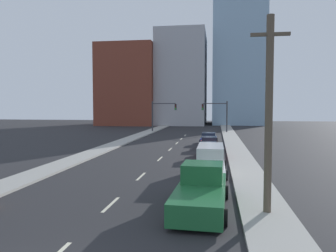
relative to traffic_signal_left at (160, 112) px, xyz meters
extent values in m
cube|color=#9E9B93|center=(-1.89, 0.87, -3.57)|extent=(2.25, 104.17, 0.15)
cube|color=#9E9B93|center=(12.25, 0.87, -3.57)|extent=(2.25, 104.17, 0.15)
cube|color=beige|center=(5.18, -43.62, -3.64)|extent=(0.16, 2.40, 0.01)
cube|color=beige|center=(5.18, -37.32, -3.64)|extent=(0.16, 2.40, 0.01)
cube|color=beige|center=(5.18, -29.93, -3.64)|extent=(0.16, 2.40, 0.01)
cube|color=beige|center=(5.18, -23.36, -3.64)|extent=(0.16, 2.40, 0.01)
cube|color=beige|center=(5.18, -17.42, -3.64)|extent=(0.16, 2.40, 0.01)
cube|color=beige|center=(5.18, -12.15, -3.64)|extent=(0.16, 2.40, 0.01)
cube|color=beige|center=(5.18, -5.99, -3.64)|extent=(0.16, 2.40, 0.01)
cube|color=brown|center=(-11.81, 23.81, 6.28)|extent=(14.00, 16.00, 19.84)
cube|color=#A8A8AD|center=(1.29, 27.81, 8.01)|extent=(12.00, 20.00, 23.31)
cube|color=#8CADC6|center=(15.60, 31.81, 11.86)|extent=(13.00, 20.00, 31.00)
cylinder|color=#38383D|center=(-1.37, 0.00, -0.86)|extent=(0.24, 0.24, 5.56)
cylinder|color=#38383D|center=(0.75, 0.00, 1.52)|extent=(4.24, 0.16, 0.16)
cube|color=black|center=(2.86, 0.00, 0.89)|extent=(0.34, 0.32, 1.10)
cylinder|color=#4C0C0C|center=(2.86, -0.17, 1.23)|extent=(0.22, 0.04, 0.22)
cylinder|color=#593F0C|center=(2.86, -0.17, 0.89)|extent=(0.22, 0.04, 0.22)
cylinder|color=#26E53F|center=(2.86, -0.17, 0.55)|extent=(0.22, 0.04, 0.22)
cylinder|color=#38383D|center=(11.95, 0.00, -0.86)|extent=(0.24, 0.24, 5.56)
cylinder|color=#38383D|center=(9.83, 0.00, 1.52)|extent=(4.24, 0.16, 0.16)
cube|color=black|center=(7.71, 0.00, 0.89)|extent=(0.34, 0.32, 1.10)
cylinder|color=#4C0C0C|center=(7.71, -0.17, 1.23)|extent=(0.22, 0.04, 0.22)
cylinder|color=#593F0C|center=(7.71, -0.17, 0.89)|extent=(0.22, 0.04, 0.22)
cylinder|color=#26E53F|center=(7.71, -0.17, 0.55)|extent=(0.22, 0.04, 0.22)
cylinder|color=brown|center=(12.27, -44.11, 0.57)|extent=(0.32, 0.32, 8.42)
cube|color=brown|center=(12.27, -44.11, 3.98)|extent=(1.60, 0.14, 0.14)
cube|color=#1E6033|center=(9.44, -43.76, -3.01)|extent=(2.38, 6.21, 0.89)
cube|color=#1E6033|center=(9.47, -42.84, -2.13)|extent=(1.95, 1.91, 0.88)
cylinder|color=black|center=(8.42, -41.81, -3.30)|extent=(0.25, 0.69, 0.68)
cylinder|color=black|center=(10.61, -41.90, -3.30)|extent=(0.25, 0.69, 0.68)
cylinder|color=black|center=(8.26, -45.61, -3.30)|extent=(0.25, 0.69, 0.68)
cylinder|color=black|center=(10.45, -45.70, -3.30)|extent=(0.25, 0.69, 0.68)
cube|color=silver|center=(9.73, -35.70, -3.21)|extent=(1.93, 6.38, 0.53)
cube|color=silver|center=(9.73, -36.01, -2.29)|extent=(1.70, 3.95, 1.30)
cylinder|color=black|center=(8.74, -33.72, -3.33)|extent=(0.22, 0.63, 0.63)
cylinder|color=black|center=(10.73, -33.72, -3.33)|extent=(0.22, 0.63, 0.63)
cylinder|color=black|center=(8.73, -37.67, -3.33)|extent=(0.22, 0.63, 0.63)
cylinder|color=black|center=(10.72, -37.67, -3.33)|extent=(0.22, 0.63, 0.63)
cube|color=red|center=(9.42, -29.08, -3.13)|extent=(1.98, 4.87, 0.65)
cube|color=#1E2838|center=(9.42, -29.08, -2.51)|extent=(1.64, 2.23, 0.60)
cylinder|color=black|center=(8.44, -27.64, -3.31)|extent=(0.25, 0.68, 0.67)
cylinder|color=black|center=(10.26, -27.55, -3.31)|extent=(0.25, 0.68, 0.67)
cylinder|color=black|center=(8.59, -30.60, -3.31)|extent=(0.25, 0.68, 0.67)
cylinder|color=black|center=(10.40, -30.51, -3.31)|extent=(0.25, 0.68, 0.67)
cube|color=maroon|center=(9.33, -22.89, -3.15)|extent=(1.98, 4.52, 0.61)
cube|color=#1E2838|center=(9.33, -22.89, -2.56)|extent=(1.66, 2.07, 0.58)
cylinder|color=black|center=(8.35, -21.55, -3.31)|extent=(0.25, 0.68, 0.67)
cylinder|color=black|center=(10.19, -21.47, -3.31)|extent=(0.25, 0.68, 0.67)
cylinder|color=black|center=(8.47, -24.31, -3.31)|extent=(0.25, 0.68, 0.67)
cylinder|color=black|center=(10.32, -24.22, -3.31)|extent=(0.25, 0.68, 0.67)
cube|color=navy|center=(9.19, -17.63, -3.15)|extent=(1.94, 4.44, 0.64)
cube|color=#1E2838|center=(9.19, -17.63, -2.54)|extent=(1.67, 2.01, 0.59)
cylinder|color=black|center=(8.25, -16.25, -3.33)|extent=(0.23, 0.64, 0.64)
cylinder|color=black|center=(10.18, -16.29, -3.33)|extent=(0.23, 0.64, 0.64)
cylinder|color=black|center=(8.20, -18.98, -3.33)|extent=(0.23, 0.64, 0.64)
cylinder|color=black|center=(10.13, -19.02, -3.33)|extent=(0.23, 0.64, 0.64)
camera|label=1|loc=(10.09, -58.30, 1.00)|focal=35.00mm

